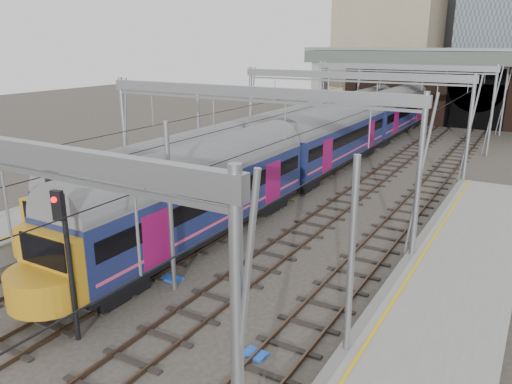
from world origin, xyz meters
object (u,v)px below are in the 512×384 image
Objects in this scene: relay_cabinet at (26,266)px; signal_near_centre at (66,250)px; train_main at (368,122)px; train_second at (324,123)px; signal_near_left at (58,217)px.

signal_near_centre is at bearing -1.77° from relay_cabinet.
signal_near_centre reaches higher than train_main.
train_second is 11.67× the size of signal_near_centre.
signal_near_centre is (5.49, -34.64, 0.92)m from train_second.
train_main reaches higher than relay_cabinet.
signal_near_centre is at bearing -81.00° from train_second.
signal_near_centre is 5.06× the size of relay_cabinet.
train_main is 13.19× the size of signal_near_centre.
train_main is 1.13× the size of train_second.
relay_cabinet is (-4.20, -33.69, -2.13)m from train_main.
relay_cabinet is (-5.68, 2.19, -2.83)m from signal_near_centre.
train_main is 35.92m from signal_near_centre.
train_second is 32.80m from signal_near_left.
train_second is at bearing 74.68° from signal_near_left.
train_main is 34.02m from relay_cabinet.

